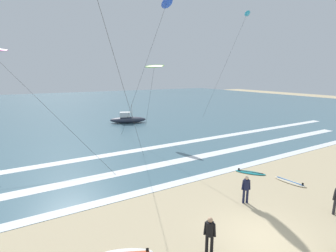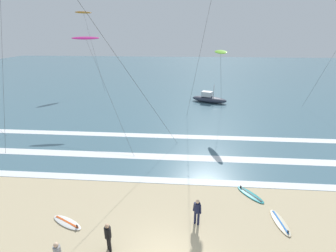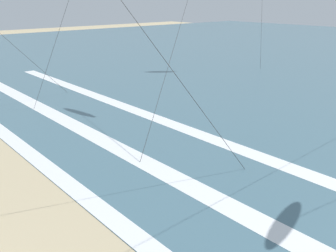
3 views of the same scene
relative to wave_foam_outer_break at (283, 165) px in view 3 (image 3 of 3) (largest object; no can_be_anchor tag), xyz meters
name	(u,v)px [view 3 (image 3 of 3)]	position (x,y,z in m)	size (l,w,h in m)	color
wave_foam_shoreline	(112,218)	(-1.51, -7.91, 0.00)	(54.60, 0.77, 0.01)	white
wave_foam_mid_break	(197,190)	(-0.99, -4.40, 0.00)	(49.67, 1.07, 0.01)	white
wave_foam_outer_break	(283,165)	(0.00, 0.00, 0.00)	(58.01, 1.00, 0.01)	white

